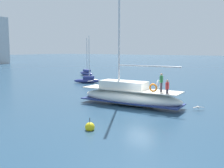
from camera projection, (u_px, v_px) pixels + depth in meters
The scene contains 6 objects.
ground_plane at pixel (141, 110), 22.13m from camera, with size 400.00×400.00×0.00m, color navy.
main_sailboat at pixel (130, 95), 23.96m from camera, with size 2.86×9.70×13.19m.
moored_cutter_right at pixel (88, 80), 39.87m from camera, with size 2.99×3.94×6.99m.
moored_ketch_distant at pixel (86, 73), 51.06m from camera, with size 3.15×4.92×7.11m.
seagull at pixel (198, 107), 22.04m from camera, with size 0.74×0.79×0.17m.
mooring_buoy at pixel (90, 127), 16.68m from camera, with size 0.61×0.61×0.91m.
Camera 1 is at (-19.35, -10.01, 5.04)m, focal length 42.68 mm.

